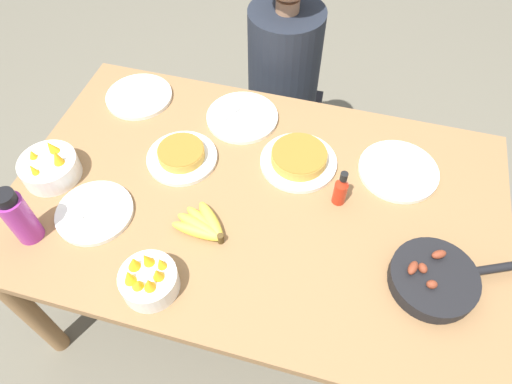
{
  "coord_description": "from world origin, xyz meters",
  "views": [
    {
      "loc": [
        0.23,
        -0.84,
        1.93
      ],
      "look_at": [
        0.0,
        0.0,
        0.77
      ],
      "focal_mm": 32.0,
      "sensor_mm": 36.0,
      "label": 1
    }
  ],
  "objects_px": {
    "empty_plate_far_left": "(398,171)",
    "fruit_bowl_mango": "(148,280)",
    "empty_plate_mid_edge": "(242,117)",
    "skillet": "(434,279)",
    "frittata_plate_center": "(182,155)",
    "empty_plate_far_right": "(139,96)",
    "hot_sauce_bottle": "(341,189)",
    "banana_bunch": "(204,226)",
    "water_bottle": "(19,217)",
    "frittata_plate_side": "(299,159)",
    "empty_plate_near_front": "(95,212)",
    "person_figure": "(282,98)",
    "fruit_bowl_citrus": "(50,167)"
  },
  "relations": [
    {
      "from": "frittata_plate_center",
      "to": "empty_plate_far_left",
      "type": "bearing_deg",
      "value": 10.94
    },
    {
      "from": "frittata_plate_center",
      "to": "empty_plate_far_right",
      "type": "bearing_deg",
      "value": 137.42
    },
    {
      "from": "frittata_plate_side",
      "to": "water_bottle",
      "type": "distance_m",
      "value": 0.88
    },
    {
      "from": "banana_bunch",
      "to": "skillet",
      "type": "height_order",
      "value": "skillet"
    },
    {
      "from": "empty_plate_far_right",
      "to": "empty_plate_mid_edge",
      "type": "height_order",
      "value": "same"
    },
    {
      "from": "banana_bunch",
      "to": "frittata_plate_side",
      "type": "bearing_deg",
      "value": 56.34
    },
    {
      "from": "empty_plate_far_left",
      "to": "empty_plate_near_front",
      "type": "bearing_deg",
      "value": -154.86
    },
    {
      "from": "frittata_plate_side",
      "to": "empty_plate_far_left",
      "type": "distance_m",
      "value": 0.34
    },
    {
      "from": "empty_plate_far_left",
      "to": "empty_plate_far_right",
      "type": "relative_size",
      "value": 1.06
    },
    {
      "from": "skillet",
      "to": "empty_plate_far_right",
      "type": "relative_size",
      "value": 1.44
    },
    {
      "from": "empty_plate_mid_edge",
      "to": "skillet",
      "type": "bearing_deg",
      "value": -35.0
    },
    {
      "from": "empty_plate_far_right",
      "to": "fruit_bowl_citrus",
      "type": "xyz_separation_m",
      "value": [
        -0.12,
        -0.43,
        0.03
      ]
    },
    {
      "from": "frittata_plate_side",
      "to": "empty_plate_near_front",
      "type": "distance_m",
      "value": 0.68
    },
    {
      "from": "frittata_plate_side",
      "to": "person_figure",
      "type": "xyz_separation_m",
      "value": [
        -0.18,
        0.57,
        -0.26
      ]
    },
    {
      "from": "hot_sauce_bottle",
      "to": "frittata_plate_center",
      "type": "bearing_deg",
      "value": 176.71
    },
    {
      "from": "frittata_plate_center",
      "to": "hot_sauce_bottle",
      "type": "xyz_separation_m",
      "value": [
        0.55,
        -0.03,
        0.04
      ]
    },
    {
      "from": "frittata_plate_center",
      "to": "empty_plate_far_right",
      "type": "distance_m",
      "value": 0.37
    },
    {
      "from": "frittata_plate_center",
      "to": "hot_sauce_bottle",
      "type": "distance_m",
      "value": 0.55
    },
    {
      "from": "hot_sauce_bottle",
      "to": "empty_plate_far_left",
      "type": "bearing_deg",
      "value": 44.2
    },
    {
      "from": "frittata_plate_side",
      "to": "water_bottle",
      "type": "height_order",
      "value": "water_bottle"
    },
    {
      "from": "banana_bunch",
      "to": "empty_plate_far_left",
      "type": "relative_size",
      "value": 0.68
    },
    {
      "from": "empty_plate_far_right",
      "to": "water_bottle",
      "type": "relative_size",
      "value": 1.22
    },
    {
      "from": "fruit_bowl_citrus",
      "to": "person_figure",
      "type": "bearing_deg",
      "value": 54.44
    },
    {
      "from": "fruit_bowl_mango",
      "to": "hot_sauce_bottle",
      "type": "bearing_deg",
      "value": 43.53
    },
    {
      "from": "skillet",
      "to": "frittata_plate_side",
      "type": "xyz_separation_m",
      "value": [
        -0.46,
        0.34,
        -0.0
      ]
    },
    {
      "from": "banana_bunch",
      "to": "empty_plate_far_right",
      "type": "relative_size",
      "value": 0.72
    },
    {
      "from": "empty_plate_near_front",
      "to": "fruit_bowl_mango",
      "type": "relative_size",
      "value": 1.49
    },
    {
      "from": "empty_plate_far_left",
      "to": "frittata_plate_side",
      "type": "bearing_deg",
      "value": -171.19
    },
    {
      "from": "skillet",
      "to": "empty_plate_far_left",
      "type": "xyz_separation_m",
      "value": [
        -0.13,
        0.39,
        -0.02
      ]
    },
    {
      "from": "hot_sauce_bottle",
      "to": "empty_plate_near_front",
      "type": "bearing_deg",
      "value": -160.8
    },
    {
      "from": "fruit_bowl_mango",
      "to": "water_bottle",
      "type": "xyz_separation_m",
      "value": [
        -0.42,
        0.06,
        0.05
      ]
    },
    {
      "from": "person_figure",
      "to": "banana_bunch",
      "type": "bearing_deg",
      "value": -92.62
    },
    {
      "from": "frittata_plate_side",
      "to": "empty_plate_near_front",
      "type": "height_order",
      "value": "frittata_plate_side"
    },
    {
      "from": "empty_plate_far_right",
      "to": "water_bottle",
      "type": "xyz_separation_m",
      "value": [
        -0.06,
        -0.66,
        0.09
      ]
    },
    {
      "from": "banana_bunch",
      "to": "empty_plate_mid_edge",
      "type": "relative_size",
      "value": 0.69
    },
    {
      "from": "empty_plate_far_right",
      "to": "empty_plate_mid_edge",
      "type": "bearing_deg",
      "value": -0.52
    },
    {
      "from": "fruit_bowl_mango",
      "to": "hot_sauce_bottle",
      "type": "relative_size",
      "value": 1.17
    },
    {
      "from": "empty_plate_far_left",
      "to": "water_bottle",
      "type": "distance_m",
      "value": 1.19
    },
    {
      "from": "empty_plate_near_front",
      "to": "hot_sauce_bottle",
      "type": "xyz_separation_m",
      "value": [
        0.73,
        0.25,
        0.05
      ]
    },
    {
      "from": "frittata_plate_center",
      "to": "empty_plate_far_left",
      "type": "xyz_separation_m",
      "value": [
        0.72,
        0.14,
        -0.01
      ]
    },
    {
      "from": "skillet",
      "to": "fruit_bowl_mango",
      "type": "relative_size",
      "value": 2.24
    },
    {
      "from": "empty_plate_far_right",
      "to": "person_figure",
      "type": "distance_m",
      "value": 0.67
    },
    {
      "from": "skillet",
      "to": "empty_plate_far_left",
      "type": "relative_size",
      "value": 1.36
    },
    {
      "from": "frittata_plate_center",
      "to": "banana_bunch",
      "type": "bearing_deg",
      "value": -56.16
    },
    {
      "from": "empty_plate_mid_edge",
      "to": "fruit_bowl_citrus",
      "type": "bearing_deg",
      "value": -141.46
    },
    {
      "from": "empty_plate_far_left",
      "to": "fruit_bowl_mango",
      "type": "bearing_deg",
      "value": -136.28
    },
    {
      "from": "frittata_plate_side",
      "to": "empty_plate_near_front",
      "type": "xyz_separation_m",
      "value": [
        -0.57,
        -0.37,
        -0.02
      ]
    },
    {
      "from": "skillet",
      "to": "person_figure",
      "type": "bearing_deg",
      "value": 100.71
    },
    {
      "from": "banana_bunch",
      "to": "frittata_plate_center",
      "type": "relative_size",
      "value": 0.75
    },
    {
      "from": "empty_plate_far_left",
      "to": "water_bottle",
      "type": "xyz_separation_m",
      "value": [
        -1.06,
        -0.55,
        0.09
      ]
    }
  ]
}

